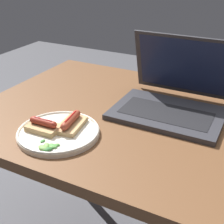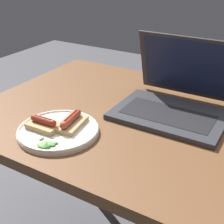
# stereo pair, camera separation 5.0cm
# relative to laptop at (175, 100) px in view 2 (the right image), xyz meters

# --- Properties ---
(desk) EXTENTS (1.18, 0.82, 0.78)m
(desk) POSITION_rel_laptop_xyz_m (-0.08, -0.09, -0.12)
(desk) COLOR brown
(desk) RESTS_ON ground_plane
(laptop) EXTENTS (0.37, 0.32, 0.25)m
(laptop) POSITION_rel_laptop_xyz_m (0.00, 0.00, 0.00)
(laptop) COLOR #2D2D33
(laptop) RESTS_ON desk
(plate) EXTENTS (0.26, 0.26, 0.02)m
(plate) POSITION_rel_laptop_xyz_m (-0.26, -0.32, -0.04)
(plate) COLOR silver
(plate) RESTS_ON desk
(sausage_toast_left) EXTENTS (0.11, 0.07, 0.04)m
(sausage_toast_left) POSITION_rel_laptop_xyz_m (-0.30, -0.34, -0.02)
(sausage_toast_left) COLOR tan
(sausage_toast_left) RESTS_ON plate
(sausage_toast_middle) EXTENTS (0.08, 0.13, 0.04)m
(sausage_toast_middle) POSITION_rel_laptop_xyz_m (-0.24, -0.29, -0.02)
(sausage_toast_middle) COLOR tan
(sausage_toast_middle) RESTS_ON plate
(salad_pile) EXTENTS (0.07, 0.06, 0.01)m
(salad_pile) POSITION_rel_laptop_xyz_m (-0.23, -0.41, -0.03)
(salad_pile) COLOR #4C8E3D
(salad_pile) RESTS_ON plate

